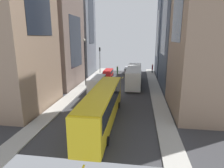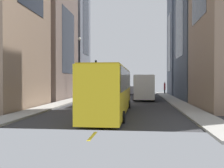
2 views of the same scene
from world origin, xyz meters
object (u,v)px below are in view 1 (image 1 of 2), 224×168
Objects in this scene: city_bus_white at (134,74)px; streetcar_yellow at (103,103)px; delivery_van_white at (97,83)px; car_silver_0 at (128,70)px; pedestrian_crossing_near at (152,68)px; car_red_1 at (108,73)px; traffic_light_near_corner at (100,56)px; pedestrian_walking_far at (117,70)px.

streetcar_yellow is (2.77, 17.28, 0.12)m from city_bus_white.
car_silver_0 is (-4.17, -17.12, -0.58)m from delivery_van_white.
pedestrian_crossing_near is at bearing -118.98° from delivery_van_white.
delivery_van_white is at bearing 90.55° from car_red_1.
city_bus_white is 3.07× the size of car_silver_0.
delivery_van_white is 0.86× the size of traffic_light_near_corner.
car_red_1 reaches higher than car_silver_0.
streetcar_yellow reaches higher than pedestrian_crossing_near.
car_red_1 is 0.71× the size of traffic_light_near_corner.
pedestrian_walking_far is at bearing -95.76° from delivery_van_white.
city_bus_white is at bearing -99.09° from streetcar_yellow.
traffic_light_near_corner is at bearing 6.61° from car_silver_0.
pedestrian_walking_far is (-1.71, -3.33, 0.12)m from car_red_1.
pedestrian_walking_far is (1.54, -26.98, -1.01)m from streetcar_yellow.
delivery_van_white is 17.63m from car_silver_0.
streetcar_yellow is 2.24× the size of traffic_light_near_corner.
streetcar_yellow is 28.27m from traffic_light_near_corner.
car_red_1 is at bearing 124.86° from traffic_light_near_corner.
car_silver_0 is at bearing -92.10° from streetcar_yellow.
car_silver_0 is at bearing 175.96° from pedestrian_crossing_near.
streetcar_yellow is 27.04m from pedestrian_walking_far.
city_bus_white is 5.95× the size of pedestrian_walking_far.
delivery_van_white reaches higher than pedestrian_crossing_near.
streetcar_yellow is 23.89m from car_red_1.
delivery_van_white is 20.82m from pedestrian_crossing_near.
delivery_van_white is at bearing -133.48° from pedestrian_crossing_near.
city_bus_white is at bearing 130.39° from traffic_light_near_corner.
car_silver_0 is 1.88× the size of pedestrian_crossing_near.
streetcar_yellow is at bearing 105.59° from delivery_van_white.
pedestrian_crossing_near is (-4.19, -12.16, -0.69)m from city_bus_white.
city_bus_white is 8.47m from delivery_van_white.
streetcar_yellow is at bearing 37.84° from pedestrian_walking_far.
traffic_light_near_corner reaches higher than pedestrian_crossing_near.
car_silver_0 is 6.03m from pedestrian_crossing_near.
streetcar_yellow is 6.66× the size of pedestrian_walking_far.
pedestrian_walking_far is at bearing -66.05° from city_bus_white.
delivery_van_white is 16.82m from traffic_light_near_corner.
pedestrian_crossing_near reaches higher than pedestrian_walking_far.
pedestrian_crossing_near is at bearing -171.62° from traffic_light_near_corner.
traffic_light_near_corner reaches higher than streetcar_yellow.
car_silver_0 is 0.65× the size of traffic_light_near_corner.
city_bus_white is 11.25m from car_silver_0.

